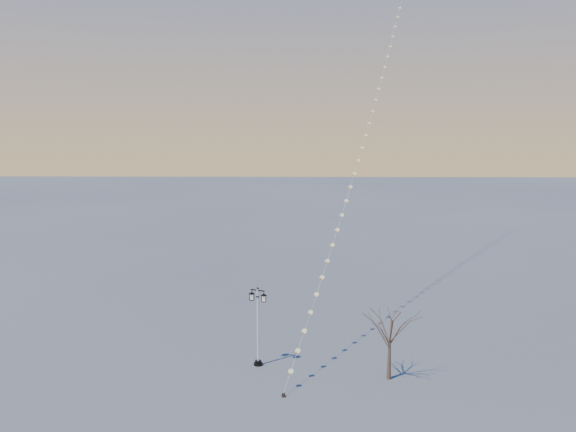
{
  "coord_description": "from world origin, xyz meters",
  "views": [
    {
      "loc": [
        0.26,
        -31.03,
        14.22
      ],
      "look_at": [
        -0.58,
        6.52,
        8.79
      ],
      "focal_mm": 37.49,
      "sensor_mm": 36.0,
      "label": 1
    }
  ],
  "objects": [
    {
      "name": "street_lamp",
      "position": [
        -2.34,
        3.8,
        2.7
      ],
      "size": [
        1.17,
        0.76,
        4.87
      ],
      "rotation": [
        0.0,
        0.0,
        -0.42
      ],
      "color": "black",
      "rests_on": "ground"
    },
    {
      "name": "kite_train",
      "position": [
        6.46,
        20.3,
        18.51
      ],
      "size": [
        14.85,
        42.28,
        37.22
      ],
      "rotation": [
        0.0,
        0.0,
        0.24
      ],
      "color": "black",
      "rests_on": "ground"
    },
    {
      "name": "bare_tree",
      "position": [
        5.32,
        1.95,
        2.89
      ],
      "size": [
        2.51,
        2.51,
        4.16
      ],
      "rotation": [
        0.0,
        0.0,
        0.21
      ],
      "color": "brown",
      "rests_on": "ground"
    },
    {
      "name": "ground",
      "position": [
        0.0,
        0.0,
        0.0
      ],
      "size": [
        300.0,
        300.0,
        0.0
      ],
      "primitive_type": "plane",
      "color": "#5A5B5C",
      "rests_on": "ground"
    }
  ]
}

